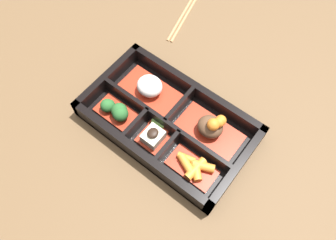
# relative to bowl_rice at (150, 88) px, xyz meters

# --- Properties ---
(ground_plane) EXTENTS (3.00, 3.00, 0.00)m
(ground_plane) POSITION_rel_bowl_rice_xyz_m (0.07, -0.03, -0.03)
(ground_plane) COLOR brown
(bento_base) EXTENTS (0.33, 0.19, 0.01)m
(bento_base) POSITION_rel_bowl_rice_xyz_m (0.07, -0.03, -0.02)
(bento_base) COLOR black
(bento_base) RESTS_ON ground_plane
(bento_rim) EXTENTS (0.33, 0.19, 0.04)m
(bento_rim) POSITION_rel_bowl_rice_xyz_m (0.07, -0.04, -0.01)
(bento_rim) COLOR black
(bento_rim) RESTS_ON ground_plane
(bowl_rice) EXTENTS (0.13, 0.07, 0.04)m
(bowl_rice) POSITION_rel_bowl_rice_xyz_m (0.00, 0.00, 0.00)
(bowl_rice) COLOR #B22D19
(bowl_rice) RESTS_ON bento_base
(bowl_stew) EXTENTS (0.13, 0.07, 0.06)m
(bowl_stew) POSITION_rel_bowl_rice_xyz_m (0.15, 0.00, 0.00)
(bowl_stew) COLOR #B22D19
(bowl_stew) RESTS_ON bento_base
(bowl_greens) EXTENTS (0.09, 0.05, 0.04)m
(bowl_greens) POSITION_rel_bowl_rice_xyz_m (-0.02, -0.08, 0.00)
(bowl_greens) COLOR #B22D19
(bowl_greens) RESTS_ON bento_base
(bowl_tofu) EXTENTS (0.06, 0.05, 0.04)m
(bowl_tofu) POSITION_rel_bowl_rice_xyz_m (0.07, -0.08, -0.00)
(bowl_tofu) COLOR #B22D19
(bowl_tofu) RESTS_ON bento_base
(bowl_carrots) EXTENTS (0.09, 0.05, 0.02)m
(bowl_carrots) POSITION_rel_bowl_rice_xyz_m (0.17, -0.08, -0.01)
(bowl_carrots) COLOR #B22D19
(bowl_carrots) RESTS_ON bento_base
(bowl_pickles) EXTENTS (0.04, 0.03, 0.01)m
(bowl_pickles) POSITION_rel_bowl_rice_xyz_m (0.06, -0.05, -0.01)
(bowl_pickles) COLOR #B22D19
(bowl_pickles) RESTS_ON bento_base
(chopsticks) EXTENTS (0.07, 0.24, 0.01)m
(chopsticks) POSITION_rel_bowl_rice_xyz_m (-0.09, 0.26, -0.02)
(chopsticks) COLOR #A87F51
(chopsticks) RESTS_ON ground_plane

